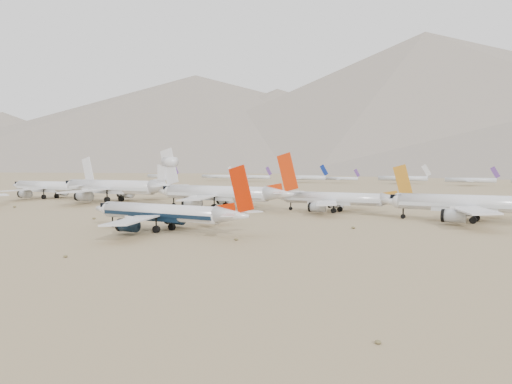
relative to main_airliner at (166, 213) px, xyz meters
The scene contains 8 objects.
ground 7.32m from the main_airliner, 129.35° to the right, with size 7000.00×7000.00×0.00m, color #7B6648.
main_airliner is the anchor object (origin of this frame).
row2_navy_widebody 79.39m from the main_airliner, 43.44° to the left, with size 48.28×47.21×17.18m.
row2_gold_tail 65.00m from the main_airliner, 75.42° to the left, with size 42.70×41.76×15.20m.
row2_orange_tail 57.69m from the main_airliner, 112.11° to the left, with size 53.10×51.94×18.94m.
row2_white_trijet 98.25m from the main_airliner, 142.33° to the left, with size 60.82×59.44×21.55m.
row2_white_twin 133.04m from the main_airliner, 153.20° to the left, with size 51.94×50.82×18.56m.
distant_storage_row 322.96m from the main_airliner, 83.56° to the left, with size 632.12×63.33×15.13m.
Camera 1 is at (77.37, -80.44, 14.69)m, focal length 35.00 mm.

